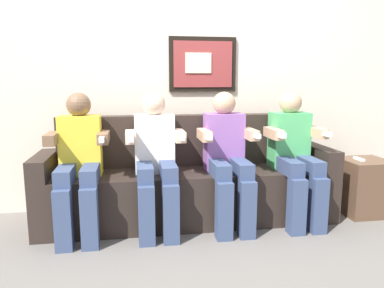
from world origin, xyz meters
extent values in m
plane|color=#66605B|center=(0.00, 0.00, 0.00)|extent=(6.36, 6.36, 0.00)
cube|color=beige|center=(0.00, 0.77, 1.30)|extent=(4.89, 0.05, 2.60)
cube|color=black|center=(0.19, 0.72, 1.35)|extent=(0.63, 0.03, 0.50)
cube|color=maroon|center=(0.19, 0.71, 1.35)|extent=(0.55, 0.02, 0.42)
cube|color=beige|center=(0.15, 0.70, 1.36)|extent=(0.24, 0.02, 0.18)
cube|color=#2D231E|center=(0.00, 0.29, 0.23)|extent=(2.21, 0.58, 0.45)
cube|color=#2D231E|center=(0.00, 0.51, 0.68)|extent=(2.21, 0.14, 0.45)
cube|color=#2D231E|center=(-1.18, 0.29, 0.31)|extent=(0.14, 0.58, 0.62)
cube|color=#2D231E|center=(1.18, 0.29, 0.31)|extent=(0.14, 0.58, 0.62)
cube|color=yellow|center=(-0.88, 0.28, 0.69)|extent=(0.32, 0.20, 0.48)
sphere|color=brown|center=(-0.88, 0.28, 1.02)|extent=(0.19, 0.19, 0.19)
cube|color=#38476B|center=(-0.97, 0.08, 0.51)|extent=(0.12, 0.40, 0.12)
cube|color=#38476B|center=(-0.79, 0.08, 0.51)|extent=(0.12, 0.40, 0.12)
cube|color=#38476B|center=(-0.97, -0.12, 0.23)|extent=(0.12, 0.12, 0.45)
cube|color=#38476B|center=(-0.79, -0.12, 0.23)|extent=(0.12, 0.12, 0.45)
cube|color=brown|center=(-1.07, 0.16, 0.77)|extent=(0.08, 0.28, 0.08)
cube|color=brown|center=(-0.69, 0.16, 0.77)|extent=(0.08, 0.28, 0.08)
cube|color=white|center=(-0.69, 0.00, 0.78)|extent=(0.04, 0.13, 0.04)
cube|color=white|center=(-0.29, 0.28, 0.69)|extent=(0.32, 0.20, 0.48)
sphere|color=beige|center=(-0.29, 0.28, 1.02)|extent=(0.19, 0.19, 0.19)
cube|color=#38476B|center=(-0.38, 0.08, 0.51)|extent=(0.12, 0.40, 0.12)
cube|color=#38476B|center=(-0.20, 0.08, 0.51)|extent=(0.12, 0.40, 0.12)
cube|color=#38476B|center=(-0.38, -0.12, 0.23)|extent=(0.12, 0.12, 0.45)
cube|color=#38476B|center=(-0.20, -0.12, 0.23)|extent=(0.12, 0.12, 0.45)
cube|color=beige|center=(-0.48, 0.16, 0.77)|extent=(0.08, 0.28, 0.08)
cube|color=beige|center=(-0.10, 0.16, 0.77)|extent=(0.08, 0.28, 0.08)
cube|color=white|center=(-0.10, 0.00, 0.78)|extent=(0.04, 0.13, 0.04)
cube|color=white|center=(-0.48, 0.00, 0.78)|extent=(0.04, 0.10, 0.04)
cube|color=#8C59A5|center=(0.29, 0.28, 0.69)|extent=(0.32, 0.20, 0.48)
sphere|color=tan|center=(0.29, 0.28, 1.02)|extent=(0.19, 0.19, 0.19)
cube|color=#38476B|center=(0.20, 0.08, 0.51)|extent=(0.12, 0.40, 0.12)
cube|color=#38476B|center=(0.38, 0.08, 0.51)|extent=(0.12, 0.40, 0.12)
cube|color=#38476B|center=(0.20, -0.12, 0.23)|extent=(0.12, 0.12, 0.45)
cube|color=#38476B|center=(0.38, -0.12, 0.23)|extent=(0.12, 0.12, 0.45)
cube|color=tan|center=(0.10, 0.16, 0.77)|extent=(0.08, 0.28, 0.08)
cube|color=tan|center=(0.48, 0.16, 0.77)|extent=(0.08, 0.28, 0.08)
cube|color=white|center=(0.48, 0.00, 0.78)|extent=(0.04, 0.13, 0.04)
cube|color=white|center=(0.10, 0.00, 0.78)|extent=(0.04, 0.10, 0.04)
cube|color=#4CB266|center=(0.88, 0.28, 0.69)|extent=(0.32, 0.20, 0.48)
sphere|color=tan|center=(0.88, 0.28, 1.02)|extent=(0.19, 0.19, 0.19)
cube|color=#38476B|center=(0.79, 0.08, 0.51)|extent=(0.12, 0.40, 0.12)
cube|color=#38476B|center=(0.97, 0.08, 0.51)|extent=(0.12, 0.40, 0.12)
cube|color=#38476B|center=(0.79, -0.12, 0.23)|extent=(0.12, 0.12, 0.45)
cube|color=#38476B|center=(0.97, -0.12, 0.23)|extent=(0.12, 0.12, 0.45)
cube|color=tan|center=(0.69, 0.16, 0.77)|extent=(0.08, 0.28, 0.08)
cube|color=tan|center=(1.07, 0.16, 0.77)|extent=(0.08, 0.28, 0.08)
cube|color=white|center=(1.07, 0.00, 0.78)|extent=(0.04, 0.13, 0.04)
cube|color=white|center=(0.69, 0.00, 0.78)|extent=(0.04, 0.10, 0.04)
cube|color=brown|center=(1.60, 0.22, 0.25)|extent=(0.40, 0.40, 0.50)
cube|color=white|center=(1.52, 0.22, 0.51)|extent=(0.04, 0.13, 0.02)
camera|label=1|loc=(-0.47, -2.71, 1.20)|focal=34.39mm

